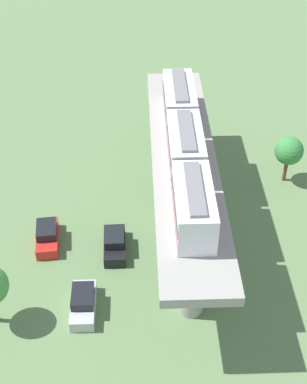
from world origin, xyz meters
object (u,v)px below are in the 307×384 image
object	(u,v)px
train	(186,147)
parked_car_silver	(83,303)
parked_car_black	(115,243)
parked_car_red	(47,236)
tree_near_viaduct	(289,151)

from	to	relation	value
train	parked_car_silver	xyz separation A→B (m)	(-8.08, -8.45, -8.12)
parked_car_black	parked_car_red	bearing A→B (deg)	167.79
parked_car_silver	tree_near_viaduct	bearing A→B (deg)	39.43
tree_near_viaduct	train	bearing A→B (deg)	-147.40
train	parked_car_red	distance (m)	14.22
parked_car_red	tree_near_viaduct	size ratio (longest dim) A/B	0.90
parked_car_silver	parked_car_red	distance (m)	8.10
tree_near_viaduct	parked_car_red	bearing A→B (deg)	-160.41
parked_car_silver	parked_car_black	bearing A→B (deg)	70.44
parked_car_black	tree_near_viaduct	bearing A→B (deg)	27.20
parked_car_red	parked_car_silver	bearing A→B (deg)	-69.39
train	tree_near_viaduct	world-z (taller)	train
parked_car_silver	tree_near_viaduct	size ratio (longest dim) A/B	0.87
train	parked_car_red	world-z (taller)	train
parked_car_red	tree_near_viaduct	world-z (taller)	tree_near_viaduct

